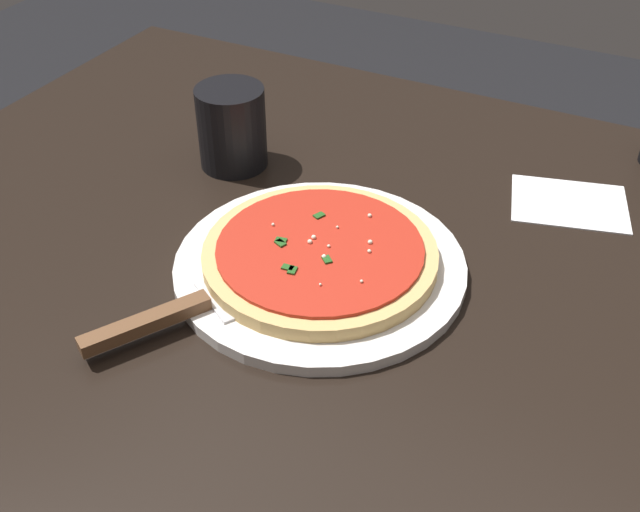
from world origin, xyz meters
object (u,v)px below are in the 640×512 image
Objects in this scene: pizza_server at (185,309)px; cup_tall_drink at (232,127)px; pizza at (320,254)px; serving_plate at (320,266)px; napkin_folded_right at (569,203)px.

cup_tall_drink is (-0.12, 0.28, 0.03)m from pizza_server.
pizza reaches higher than pizza_server.
pizza is 0.16m from pizza_server.
pizza_server is (-0.08, -0.13, -0.00)m from pizza.
serving_plate is 0.33m from napkin_folded_right.
napkin_folded_right is at bearing 52.81° from pizza_server.
serving_plate is 0.02m from pizza.
pizza is 2.37× the size of cup_tall_drink.
pizza is 1.18× the size of pizza_server.
serving_plate is 0.25m from cup_tall_drink.
pizza_server is 0.48m from napkin_folded_right.
cup_tall_drink is 0.77× the size of napkin_folded_right.
serving_plate is at bearing -130.12° from napkin_folded_right.
napkin_folded_right is (0.21, 0.25, -0.01)m from serving_plate.
napkin_folded_right is (0.29, 0.38, -0.02)m from pizza_server.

